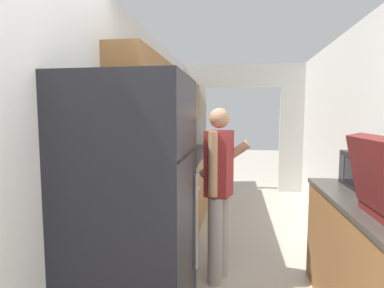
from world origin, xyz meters
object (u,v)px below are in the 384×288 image
Objects in this scene: person at (219,190)px; knife at (170,160)px; range_oven at (165,212)px; refrigerator at (132,211)px; microwave at (375,172)px.

knife is at bearing 49.30° from person.
person is at bearing -34.25° from range_oven.
range_oven is at bearing 93.39° from refrigerator.
refrigerator reaches higher than range_oven.
refrigerator is 1.87m from microwave.
range_oven is 3.41× the size of knife.
refrigerator is at bearing -159.79° from microwave.
knife is (-0.16, 1.86, 0.06)m from refrigerator.
person is (0.52, 0.80, -0.04)m from refrigerator.
person is (0.60, -0.41, 0.37)m from range_oven.
person reaches higher than knife.
range_oven is at bearing 72.34° from person.
range_oven is 0.81m from person.
microwave reaches higher than knife.
refrigerator reaches higher than knife.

